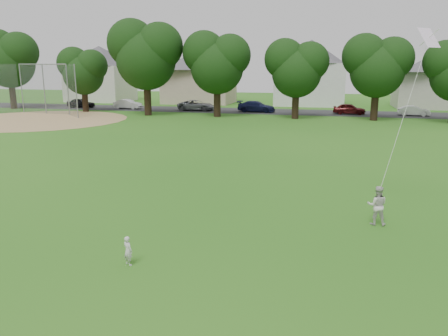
% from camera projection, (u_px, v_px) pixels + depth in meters
% --- Properties ---
extents(ground, '(160.00, 160.00, 0.00)m').
position_uv_depth(ground, '(207.00, 267.00, 11.83)').
color(ground, '#246015').
rests_on(ground, ground).
extents(street, '(90.00, 7.00, 0.01)m').
position_uv_depth(street, '(305.00, 112.00, 51.55)').
color(street, '#2D2D30').
rests_on(street, ground).
extents(dirt_infield, '(18.00, 18.00, 0.02)m').
position_uv_depth(dirt_infield, '(37.00, 120.00, 44.33)').
color(dirt_infield, '#9E7F51').
rests_on(dirt_infield, ground).
extents(toddler, '(0.36, 0.31, 0.83)m').
position_uv_depth(toddler, '(128.00, 251.00, 11.85)').
color(toddler, silver).
rests_on(toddler, ground).
extents(older_boy, '(0.67, 0.52, 1.37)m').
position_uv_depth(older_boy, '(377.00, 205.00, 14.83)').
color(older_boy, beige).
rests_on(older_boy, ground).
extents(kite, '(1.17, 1.25, 5.79)m').
position_uv_depth(kite, '(403.00, 117.00, 14.74)').
color(kite, white).
rests_on(kite, ground).
extents(baseball_backstop, '(12.58, 3.55, 5.54)m').
position_uv_depth(baseball_backstop, '(40.00, 89.00, 49.03)').
color(baseball_backstop, gray).
rests_on(baseball_backstop, ground).
extents(tree_row, '(83.24, 9.30, 10.62)m').
position_uv_depth(tree_row, '(318.00, 57.00, 43.76)').
color(tree_row, black).
rests_on(tree_row, ground).
extents(parked_cars, '(52.87, 2.32, 1.30)m').
position_uv_depth(parked_cars, '(268.00, 107.00, 51.44)').
color(parked_cars, black).
rests_on(parked_cars, ground).
extents(house_row, '(77.40, 14.28, 10.40)m').
position_uv_depth(house_row, '(314.00, 70.00, 59.81)').
color(house_row, silver).
rests_on(house_row, ground).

